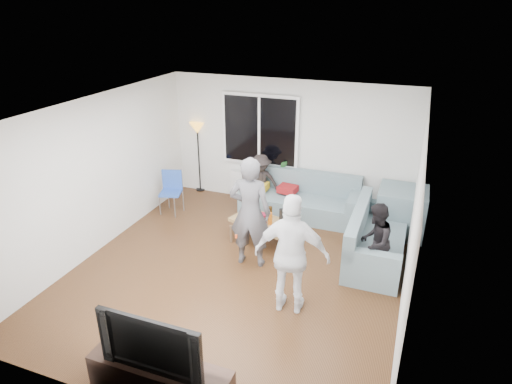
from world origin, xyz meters
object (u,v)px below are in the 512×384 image
at_px(tv_console, 161,380).
at_px(television, 156,339).
at_px(sofa_right_section, 378,235).
at_px(spectator_right, 375,242).
at_px(coffee_table, 262,231).
at_px(spectator_back, 261,182).
at_px(sofa_back_section, 299,196).
at_px(player_right, 292,255).
at_px(player_left, 250,212).
at_px(floor_lamp, 199,157).
at_px(side_chair, 171,193).

distance_m(tv_console, television, 0.56).
xyz_separation_m(sofa_right_section, television, (-1.85, -3.70, 0.35)).
bearing_deg(spectator_right, sofa_right_section, -173.59).
relative_size(coffee_table, spectator_back, 0.94).
relative_size(spectator_right, tv_console, 0.77).
bearing_deg(sofa_back_section, spectator_right, -45.44).
height_order(sofa_back_section, player_right, player_right).
bearing_deg(player_left, coffee_table, -91.32).
height_order(spectator_right, television, spectator_right).
distance_m(sofa_right_section, television, 4.15).
bearing_deg(sofa_back_section, tv_console, -92.63).
bearing_deg(sofa_right_section, player_left, 114.65).
xyz_separation_m(sofa_back_section, floor_lamp, (-2.44, 0.46, 0.36)).
bearing_deg(player_right, floor_lamp, -52.75).
bearing_deg(television, coffee_table, 91.88).
xyz_separation_m(sofa_back_section, sofa_right_section, (1.63, -1.07, 0.00)).
distance_m(floor_lamp, spectator_back, 1.68).
xyz_separation_m(side_chair, television, (2.22, -3.98, 0.35)).
height_order(player_left, tv_console, player_left).
bearing_deg(spectator_right, spectator_back, -118.12).
bearing_deg(spectator_right, floor_lamp, -111.06).
bearing_deg(spectator_back, tv_console, -102.17).
relative_size(player_right, television, 1.47).
bearing_deg(coffee_table, television, -88.12).
relative_size(side_chair, player_right, 0.50).
xyz_separation_m(coffee_table, tv_console, (0.12, -3.56, 0.02)).
relative_size(floor_lamp, spectator_back, 1.33).
bearing_deg(side_chair, coffee_table, -27.91).
bearing_deg(player_left, tv_console, 85.33).
height_order(player_right, tv_console, player_right).
relative_size(sofa_right_section, side_chair, 2.33).
relative_size(player_left, player_right, 1.06).
bearing_deg(spectator_back, player_right, -81.98).
xyz_separation_m(floor_lamp, player_left, (2.16, -2.41, 0.14)).
height_order(side_chair, floor_lamp, floor_lamp).
bearing_deg(player_right, television, 59.17).
xyz_separation_m(sofa_back_section, tv_console, (-0.22, -4.77, -0.20)).
bearing_deg(coffee_table, player_left, -85.46).
distance_m(sofa_right_section, player_left, 2.16).
bearing_deg(sofa_back_section, spectator_back, 177.91).
height_order(sofa_back_section, coffee_table, sofa_back_section).
xyz_separation_m(spectator_right, television, (-1.85, -3.11, 0.16)).
distance_m(player_left, television, 2.82).
bearing_deg(sofa_right_section, spectator_right, -180.00).
bearing_deg(floor_lamp, coffee_table, -38.48).
xyz_separation_m(player_left, television, (0.06, -2.82, -0.14)).
relative_size(side_chair, spectator_right, 0.69).
distance_m(floor_lamp, spectator_right, 4.59).
relative_size(sofa_back_section, television, 1.95).
distance_m(player_left, spectator_back, 2.08).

